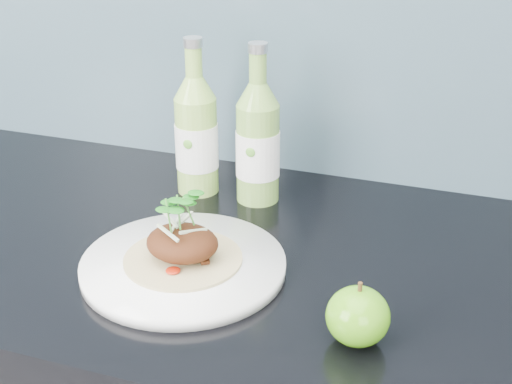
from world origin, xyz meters
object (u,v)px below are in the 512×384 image
green_apple (358,316)px  cider_bottle_right (258,143)px  dinner_plate (183,265)px  cider_bottle_left (196,135)px

green_apple → cider_bottle_right: 0.38m
green_apple → cider_bottle_right: cider_bottle_right is taller
dinner_plate → green_apple: bearing=-16.6°
dinner_plate → cider_bottle_right: size_ratio=1.30×
cider_bottle_left → cider_bottle_right: same height
dinner_plate → green_apple: (0.25, -0.07, 0.03)m
cider_bottle_left → cider_bottle_right: size_ratio=1.00×
dinner_plate → cider_bottle_left: size_ratio=1.30×
green_apple → dinner_plate: bearing=163.4°
green_apple → cider_bottle_right: bearing=126.0°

